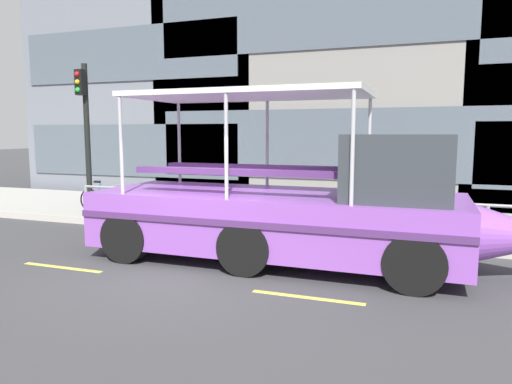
{
  "coord_description": "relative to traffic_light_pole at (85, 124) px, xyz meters",
  "views": [
    {
      "loc": [
        4.06,
        -7.48,
        2.55
      ],
      "look_at": [
        0.65,
        1.86,
        1.3
      ],
      "focal_mm": 32.82,
      "sensor_mm": 36.0,
      "label": 1
    }
  ],
  "objects": [
    {
      "name": "lane_centreline",
      "position": [
        5.33,
        -4.32,
        -2.81
      ],
      "size": [
        25.8,
        0.12,
        0.01
      ],
      "color": "#DBD64C",
      "rests_on": "ground_plane"
    },
    {
      "name": "sidewalk",
      "position": [
        5.33,
        1.88,
        -2.72
      ],
      "size": [
        32.0,
        4.8,
        0.18
      ],
      "primitive_type": "cube",
      "color": "#A8A59E",
      "rests_on": "ground_plane"
    },
    {
      "name": "traffic_light_pole",
      "position": [
        0.0,
        0.0,
        0.0
      ],
      "size": [
        0.24,
        0.46,
        4.36
      ],
      "color": "black",
      "rests_on": "sidewalk"
    },
    {
      "name": "duck_tour_boat",
      "position": [
        7.1,
        -2.39,
        -1.74
      ],
      "size": [
        9.05,
        2.67,
        3.36
      ],
      "color": "purple",
      "rests_on": "ground_plane"
    },
    {
      "name": "ground_plane",
      "position": [
        5.33,
        -3.72,
        -2.81
      ],
      "size": [
        120.0,
        120.0,
        0.0
      ],
      "primitive_type": "plane",
      "color": "#3D3D3F"
    },
    {
      "name": "pedestrian_near_bow",
      "position": [
        9.39,
        1.25,
        -1.72
      ],
      "size": [
        0.37,
        0.29,
        1.51
      ],
      "color": "#1E2338",
      "rests_on": "sidewalk"
    },
    {
      "name": "leaned_bicycle",
      "position": [
        0.37,
        0.23,
        -2.26
      ],
      "size": [
        1.74,
        0.46,
        0.96
      ],
      "color": "black",
      "rests_on": "sidewalk"
    },
    {
      "name": "curb_guardrail",
      "position": [
        6.28,
        -0.27,
        -2.04
      ],
      "size": [
        12.36,
        0.09,
        0.88
      ],
      "color": "gray",
      "rests_on": "sidewalk"
    },
    {
      "name": "curb_edge",
      "position": [
        5.33,
        -0.61,
        -2.72
      ],
      "size": [
        32.0,
        0.18,
        0.18
      ],
      "primitive_type": "cube",
      "color": "#B2ADA3",
      "rests_on": "ground_plane"
    }
  ]
}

